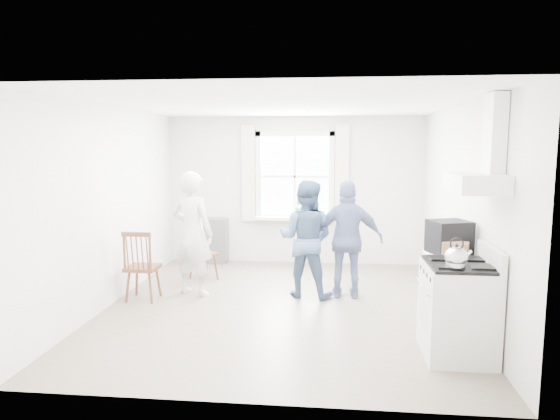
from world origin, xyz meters
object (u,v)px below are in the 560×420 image
Objects in this scene: gas_stove at (458,309)px; stereo_stack at (449,237)px; low_cabinet at (449,292)px; windsor_chair_b at (198,246)px; windsor_chair_a at (139,259)px; person_right at (348,240)px; person_mid at (306,239)px; person_left at (192,233)px.

stereo_stack is (0.05, 0.70, 0.60)m from gas_stove.
gas_stove is at bearing -95.68° from low_cabinet.
low_cabinet reaches higher than windsor_chair_b.
person_right is (2.78, 0.50, 0.22)m from windsor_chair_a.
windsor_chair_a is at bearing 25.21° from person_mid.
windsor_chair_b is at bearing 143.21° from gas_stove.
person_left is at bearing 162.01° from stereo_stack.
stereo_stack reaches higher than low_cabinet.
stereo_stack is at bearing -178.53° from person_left.
low_cabinet is at bearing 84.32° from gas_stove.
gas_stove is 0.70m from low_cabinet.
person_left is at bearing -80.18° from windsor_chair_b.
person_left is at bearing 151.19° from gas_stove.
person_right is at bearing -15.41° from windsor_chair_b.
person_left is (-3.19, 1.76, 0.39)m from gas_stove.
person_left is at bearing 2.58° from person_right.
low_cabinet is 2.07m from person_mid.
low_cabinet is 0.92× the size of windsor_chair_a.
person_mid is at bearing -20.35° from windsor_chair_b.
person_left reaches higher than person_mid.
gas_stove is at bearing -19.47° from windsor_chair_a.
windsor_chair_b is (-3.39, 1.78, 0.09)m from low_cabinet.
person_mid is 0.58m from person_right.
windsor_chair_b is 0.81m from person_left.
person_left reaches higher than windsor_chair_a.
person_right is (-1.03, 1.85, 0.33)m from gas_stove.
person_left is (-3.26, 1.06, 0.42)m from low_cabinet.
windsor_chair_a is 2.83m from person_right.
windsor_chair_a is 0.60× the size of person_mid.
person_right reaches higher than low_cabinet.
windsor_chair_b is 2.39m from person_right.
person_right reaches higher than windsor_chair_a.
gas_stove is 0.69× the size of person_right.
low_cabinet is at bearing 133.81° from person_right.
person_left is at bearing 33.35° from windsor_chair_a.
person_mid is (-1.66, 1.14, -0.27)m from stereo_stack.
person_right is (2.16, 0.10, -0.06)m from person_left.
person_mid reaches higher than person_right.
windsor_chair_a is (-3.86, 0.64, -0.49)m from stereo_stack.
stereo_stack is at bearing 170.95° from low_cabinet.
person_right is (0.58, 0.00, -0.00)m from person_mid.
person_left reaches higher than gas_stove.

